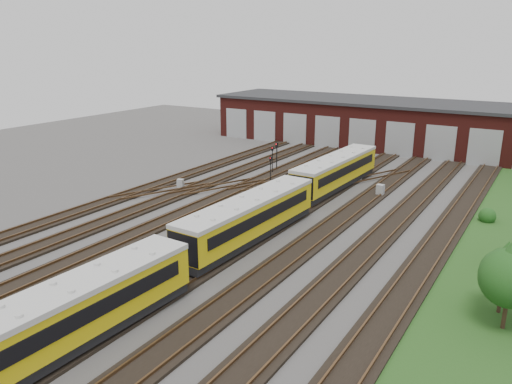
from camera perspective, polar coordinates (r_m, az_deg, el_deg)
The scene contains 17 objects.
ground at distance 38.14m, azimuth -3.16°, elevation -4.97°, with size 120.00×120.00×0.00m, color #44413F.
track_network at distance 38.64m, azimuth -2.87°, elevation -4.50°, with size 30.40×70.00×0.33m.
maintenance_shed at distance 72.75m, azimuth 15.17°, elevation 7.58°, with size 51.00×12.50×6.35m.
metro_train at distance 36.31m, azimuth -0.77°, elevation -2.96°, with size 3.12×46.52×2.98m.
signal_mast_0 at distance 55.33m, azimuth 1.88°, elevation 4.08°, with size 0.27×0.25×3.08m.
signal_mast_1 at distance 56.76m, azimuth 2.39°, elevation 4.53°, with size 0.31×0.30×3.23m.
signal_mast_2 at distance 51.77m, azimuth 1.67°, elevation 2.99°, with size 0.25×0.23×2.78m.
signal_mast_3 at distance 52.73m, azimuth 8.38°, elevation 2.91°, with size 0.23×0.21×2.54m.
relay_cabinet_0 at distance 50.35m, azimuth -8.63°, elevation 0.90°, with size 0.61×0.51×1.01m, color #AAADAF.
relay_cabinet_1 at distance 55.48m, azimuth 7.18°, elevation 2.49°, with size 0.66×0.55×1.10m, color #AAADAF.
relay_cabinet_2 at distance 48.46m, azimuth 5.03°, elevation 0.43°, with size 0.64×0.54×1.07m, color #AAADAF.
relay_cabinet_3 at distance 48.96m, azimuth 14.01°, elevation 0.19°, with size 0.67×0.56×1.12m, color #AAADAF.
relay_cabinet_4 at distance 53.67m, azimuth 11.57°, elevation 1.76°, with size 0.63×0.52×1.05m, color #AAADAF.
tree_3 at distance 29.70m, azimuth 26.60°, elevation -7.73°, with size 2.54×2.54×4.20m.
tree_4 at distance 28.01m, azimuth 27.18°, elevation -8.08°, with size 3.04×3.04×5.03m.
bush_0 at distance 36.72m, azimuth 26.37°, elevation -6.50°, with size 1.41×1.41×1.41m, color #1D4513.
bush_1 at distance 44.88m, azimuth 24.95°, elevation -2.26°, with size 1.36×1.36×1.36m, color #1D4513.
Camera 1 is at (20.35, -29.01, 14.13)m, focal length 35.00 mm.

